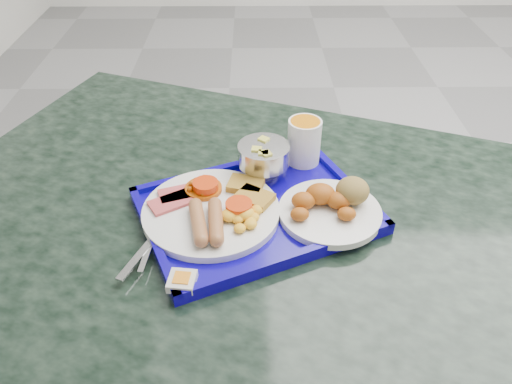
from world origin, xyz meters
TOP-DOWN VIEW (x-y plane):
  - table at (-1.18, -0.90)m, footprint 1.54×1.29m
  - tray at (-1.19, -0.89)m, footprint 0.48×0.43m
  - main_plate at (-1.26, -0.90)m, footprint 0.25×0.25m
  - bread_plate at (-1.05, -0.90)m, footprint 0.18×0.18m
  - fruit_bowl at (-1.17, -0.78)m, footprint 0.10×0.10m
  - juice_cup at (-1.09, -0.73)m, footprint 0.07×0.07m
  - spoon at (-1.37, -0.93)m, footprint 0.03×0.16m
  - knife at (-1.37, -0.97)m, footprint 0.09×0.18m
  - jam_packet at (-1.30, -1.07)m, footprint 0.05×0.05m

SIDE VIEW (x-z plane):
  - table at x=-1.18m, z-range 0.20..1.02m
  - tray at x=-1.19m, z-range 0.81..0.84m
  - knife at x=-1.37m, z-range 0.83..0.84m
  - spoon at x=-1.37m, z-range 0.83..0.84m
  - jam_packet at x=-1.30m, z-range 0.83..0.85m
  - main_plate at x=-1.26m, z-range 0.83..0.86m
  - bread_plate at x=-1.05m, z-range 0.82..0.88m
  - fruit_bowl at x=-1.17m, z-range 0.84..0.91m
  - juice_cup at x=-1.09m, z-range 0.83..0.93m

